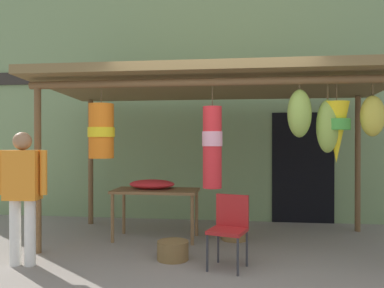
{
  "coord_description": "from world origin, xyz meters",
  "views": [
    {
      "loc": [
        0.33,
        -4.73,
        1.48
      ],
      "look_at": [
        -0.36,
        0.74,
        1.44
      ],
      "focal_mm": 36.06,
      "sensor_mm": 36.0,
      "label": 1
    }
  ],
  "objects_px": {
    "flower_heap_on_table": "(153,184)",
    "wicker_basket_by_table": "(235,233)",
    "display_table": "(156,195)",
    "folding_chair": "(230,224)",
    "customer_foreground": "(23,187)",
    "wicker_basket_spare": "(173,250)"
  },
  "relations": [
    {
      "from": "display_table",
      "to": "wicker_basket_spare",
      "type": "relative_size",
      "value": 3.24
    },
    {
      "from": "folding_chair",
      "to": "wicker_basket_by_table",
      "type": "distance_m",
      "value": 1.33
    },
    {
      "from": "display_table",
      "to": "flower_heap_on_table",
      "type": "relative_size",
      "value": 1.83
    },
    {
      "from": "flower_heap_on_table",
      "to": "wicker_basket_by_table",
      "type": "xyz_separation_m",
      "value": [
        1.25,
        0.03,
        -0.72
      ]
    },
    {
      "from": "display_table",
      "to": "folding_chair",
      "type": "xyz_separation_m",
      "value": [
        1.14,
        -1.16,
        -0.16
      ]
    },
    {
      "from": "folding_chair",
      "to": "customer_foreground",
      "type": "relative_size",
      "value": 0.53
    },
    {
      "from": "wicker_basket_by_table",
      "to": "folding_chair",
      "type": "bearing_deg",
      "value": -91.96
    },
    {
      "from": "folding_chair",
      "to": "flower_heap_on_table",
      "type": "bearing_deg",
      "value": 134.32
    },
    {
      "from": "folding_chair",
      "to": "customer_foreground",
      "type": "bearing_deg",
      "value": -174.08
    },
    {
      "from": "folding_chair",
      "to": "wicker_basket_spare",
      "type": "height_order",
      "value": "folding_chair"
    },
    {
      "from": "display_table",
      "to": "wicker_basket_spare",
      "type": "xyz_separation_m",
      "value": [
        0.43,
        -0.97,
        -0.55
      ]
    },
    {
      "from": "display_table",
      "to": "wicker_basket_by_table",
      "type": "bearing_deg",
      "value": 5.05
    },
    {
      "from": "display_table",
      "to": "folding_chair",
      "type": "distance_m",
      "value": 1.64
    },
    {
      "from": "flower_heap_on_table",
      "to": "wicker_basket_by_table",
      "type": "height_order",
      "value": "flower_heap_on_table"
    },
    {
      "from": "flower_heap_on_table",
      "to": "customer_foreground",
      "type": "relative_size",
      "value": 0.44
    },
    {
      "from": "folding_chair",
      "to": "wicker_basket_spare",
      "type": "relative_size",
      "value": 2.13
    },
    {
      "from": "wicker_basket_spare",
      "to": "display_table",
      "type": "bearing_deg",
      "value": 113.89
    },
    {
      "from": "wicker_basket_by_table",
      "to": "customer_foreground",
      "type": "bearing_deg",
      "value": -148.54
    },
    {
      "from": "display_table",
      "to": "wicker_basket_by_table",
      "type": "relative_size",
      "value": 3.17
    },
    {
      "from": "wicker_basket_by_table",
      "to": "customer_foreground",
      "type": "height_order",
      "value": "customer_foreground"
    },
    {
      "from": "wicker_basket_spare",
      "to": "customer_foreground",
      "type": "xyz_separation_m",
      "value": [
        -1.73,
        -0.44,
        0.82
      ]
    },
    {
      "from": "flower_heap_on_table",
      "to": "folding_chair",
      "type": "distance_m",
      "value": 1.76
    }
  ]
}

